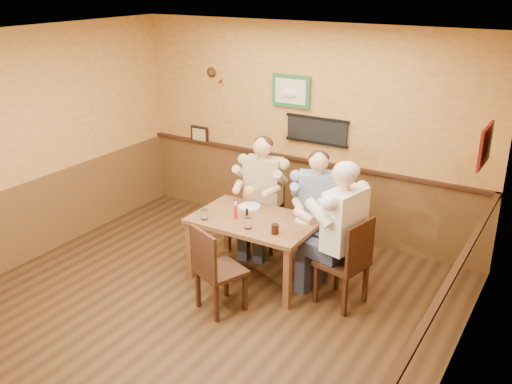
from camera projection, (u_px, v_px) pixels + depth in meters
room at (210, 159)px, 5.48m from camera, size 5.02×5.03×2.81m
dining_table at (255, 226)px, 6.49m from camera, size 1.40×0.90×0.75m
chair_back_left at (263, 214)px, 7.29m from camera, size 0.50×0.50×0.94m
chair_back_right at (316, 230)px, 6.87m from camera, size 0.55×0.55×0.92m
chair_right_end at (342, 261)px, 6.03m from camera, size 0.56×0.56×1.01m
chair_near_side at (221, 268)px, 5.93m from camera, size 0.58×0.58×0.96m
diner_tan_shirt at (263, 199)px, 7.22m from camera, size 0.72×0.72×1.34m
diner_blue_polo at (317, 215)px, 6.80m from camera, size 0.79×0.79×1.31m
diner_white_elder at (343, 243)px, 5.96m from camera, size 0.80×0.80×1.44m
water_glass_left at (204, 215)px, 6.42m from camera, size 0.10×0.10×0.12m
water_glass_mid at (248, 223)px, 6.19m from camera, size 0.11×0.11×0.13m
cola_tumbler at (275, 229)px, 6.07m from camera, size 0.10×0.10×0.11m
hot_sauce_bottle at (236, 211)px, 6.43m from camera, size 0.06×0.06×0.18m
salt_shaker at (238, 211)px, 6.56m from camera, size 0.04×0.04×0.09m
pepper_shaker at (247, 212)px, 6.54m from camera, size 0.04×0.04×0.08m
plate_far_left at (250, 206)px, 6.78m from camera, size 0.26×0.26×0.02m
plate_far_right at (305, 220)px, 6.40m from camera, size 0.28×0.28×0.01m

